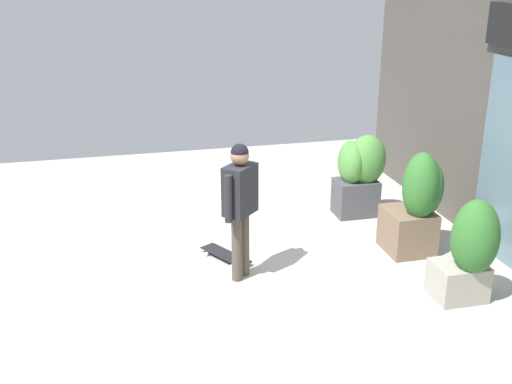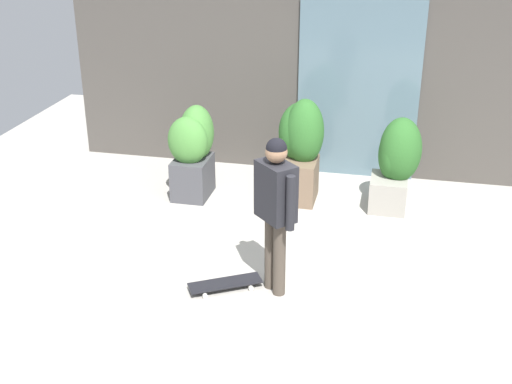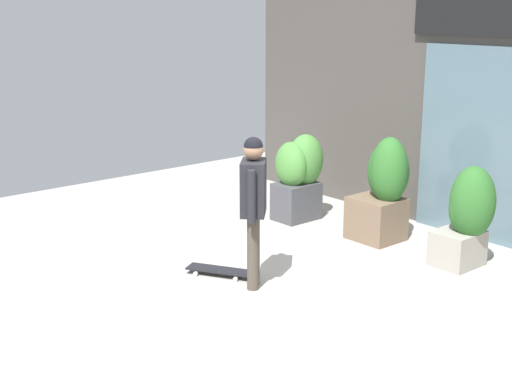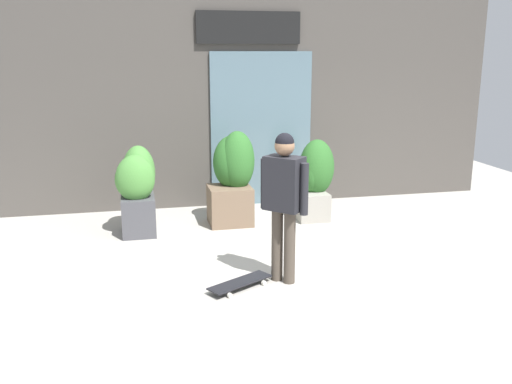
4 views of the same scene
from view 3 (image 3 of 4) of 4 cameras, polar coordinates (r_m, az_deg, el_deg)
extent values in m
plane|color=#B2ADA3|center=(8.00, 4.25, -7.69)|extent=(12.00, 12.00, 0.00)
cube|color=#4C4742|center=(9.89, 17.53, 7.72)|extent=(8.33, 0.25, 3.90)
cube|color=slate|center=(9.82, 17.23, 3.70)|extent=(1.71, 0.06, 2.55)
cube|color=black|center=(9.76, 16.84, 13.41)|extent=(1.70, 0.05, 0.51)
cylinder|color=#4C4238|center=(7.80, -0.25, -4.93)|extent=(0.13, 0.13, 0.85)
cylinder|color=#4C4238|center=(7.95, -0.16, -4.54)|extent=(0.13, 0.13, 0.85)
cube|color=#232328|center=(7.66, -0.21, 0.36)|extent=(0.47, 0.47, 0.60)
cylinder|color=#232328|center=(7.43, -0.37, -0.37)|extent=(0.09, 0.09, 0.57)
cylinder|color=#232328|center=(7.91, -0.06, 0.58)|extent=(0.09, 0.09, 0.57)
sphere|color=#997051|center=(7.57, -0.21, 3.39)|extent=(0.22, 0.22, 0.22)
sphere|color=black|center=(7.56, -0.21, 3.68)|extent=(0.21, 0.21, 0.21)
cube|color=black|center=(8.33, -2.98, -6.26)|extent=(0.78, 0.58, 0.02)
cylinder|color=silver|center=(8.33, -4.89, -6.58)|extent=(0.06, 0.05, 0.05)
cylinder|color=silver|center=(8.54, -4.21, -6.02)|extent=(0.06, 0.05, 0.05)
cylinder|color=silver|center=(8.15, -1.67, -7.03)|extent=(0.06, 0.05, 0.05)
cylinder|color=silver|center=(8.36, -1.06, -6.45)|extent=(0.06, 0.05, 0.05)
cube|color=gray|center=(8.92, 15.87, -4.36)|extent=(0.47, 0.58, 0.43)
ellipsoid|color=#2D6628|center=(8.75, 17.01, -0.79)|extent=(0.55, 0.51, 0.87)
ellipsoid|color=#2D6628|center=(8.86, 16.60, -1.04)|extent=(0.36, 0.54, 0.71)
cube|color=#47474C|center=(10.39, 3.25, -0.74)|extent=(0.47, 0.62, 0.55)
ellipsoid|color=#4C8C3D|center=(10.21, 2.84, 2.21)|extent=(0.54, 0.38, 0.66)
ellipsoid|color=#4C8C3D|center=(10.31, 3.97, 2.56)|extent=(0.46, 0.58, 0.76)
ellipsoid|color=#4C8C3D|center=(10.30, 3.19, 2.10)|extent=(0.52, 0.46, 0.57)
cube|color=brown|center=(9.62, 9.63, -2.12)|extent=(0.64, 0.59, 0.58)
ellipsoid|color=#2D6628|center=(9.41, 10.65, 1.68)|extent=(0.52, 0.46, 0.90)
ellipsoid|color=#2D6628|center=(9.52, 10.59, 1.61)|extent=(0.58, 0.50, 0.82)
camera|label=1|loc=(3.53, 69.25, 15.29)|focal=43.67mm
camera|label=2|loc=(4.78, -58.15, 17.89)|focal=47.23mm
camera|label=4|loc=(7.37, -48.44, 5.85)|focal=39.58mm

